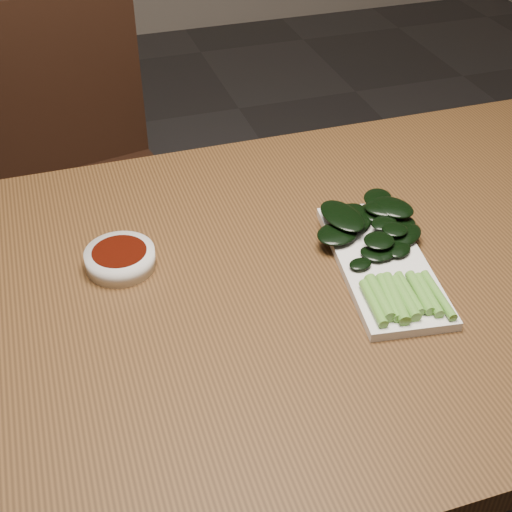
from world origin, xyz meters
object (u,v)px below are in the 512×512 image
object	(u,v)px
sauce_bowl	(120,258)
table	(265,319)
chair_far	(83,174)
serving_plate	(382,264)
gai_lan	(378,239)

from	to	relation	value
sauce_bowl	table	bearing A→B (deg)	-27.38
chair_far	serving_plate	size ratio (longest dim) A/B	2.92
serving_plate	gai_lan	distance (m)	0.04
table	sauce_bowl	distance (m)	0.23
table	chair_far	distance (m)	0.87
sauce_bowl	gai_lan	world-z (taller)	gai_lan
sauce_bowl	gai_lan	size ratio (longest dim) A/B	0.33
chair_far	sauce_bowl	size ratio (longest dim) A/B	8.84
table	sauce_bowl	size ratio (longest dim) A/B	13.91
table	chair_far	size ratio (longest dim) A/B	1.57
serving_plate	sauce_bowl	bearing A→B (deg)	161.63
sauce_bowl	serving_plate	world-z (taller)	sauce_bowl
sauce_bowl	serving_plate	distance (m)	0.38
table	chair_far	bearing A→B (deg)	103.03
serving_plate	gai_lan	world-z (taller)	gai_lan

